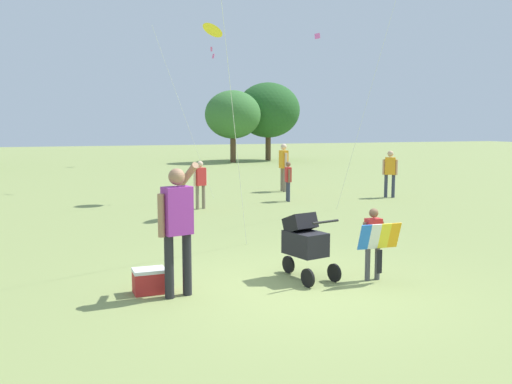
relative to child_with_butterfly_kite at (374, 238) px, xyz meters
The scene contains 10 objects.
ground_plane 1.46m from the child_with_butterfly_kite, behind, with size 120.00×120.00×0.00m, color #849351.
child_with_butterfly_kite is the anchor object (origin of this frame).
person_adult_flyer 3.01m from the child_with_butterfly_kite, behind, with size 0.59×0.63×1.86m.
stroller 1.06m from the child_with_butterfly_kite, 153.56° to the left, with size 0.68×1.12×1.03m.
kite_orange_delta 11.01m from the child_with_butterfly_kite, 87.53° to the left, with size 2.53×1.64×5.52m.
person_red_shirt 11.71m from the child_with_butterfly_kite, 73.12° to the left, with size 0.24×0.55×1.71m.
person_sitting_far 9.04m from the child_with_butterfly_kite, 74.22° to the left, with size 0.22×0.39×1.24m.
person_couple_left 10.29m from the child_with_butterfly_kite, 54.53° to the left, with size 0.42×0.36×1.54m.
person_kid_running 8.12m from the child_with_butterfly_kite, 93.69° to the left, with size 0.42×0.26×1.36m.
cooler_box 3.40m from the child_with_butterfly_kite, behind, with size 0.45×0.33×0.35m.
Camera 1 is at (-3.35, -7.16, 2.36)m, focal length 39.37 mm.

